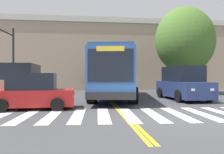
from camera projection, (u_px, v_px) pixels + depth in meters
ground_plane at (182, 119)px, 7.96m from camera, size 120.00×120.00×0.00m
crosswalk at (165, 114)px, 9.00m from camera, size 13.93×4.12×0.01m
lane_line_yellow_inner at (101, 91)px, 22.70m from camera, size 0.12×36.00×0.01m
lane_line_yellow_outer at (102, 91)px, 22.72m from camera, size 0.12×36.00×0.01m
city_bus at (115, 73)px, 15.68m from camera, size 4.16×10.85×3.27m
car_tan_near_lane at (20, 84)px, 13.05m from camera, size 2.38×4.80×2.30m
car_navy_far_lane at (182, 84)px, 14.72m from camera, size 2.27×5.06×2.25m
car_black_behind_bus at (96, 81)px, 24.86m from camera, size 2.64×5.33×2.25m
car_red_cross_street at (33, 93)px, 10.42m from camera, size 3.92×2.07×1.72m
traffic_light_far_corner at (4, 48)px, 15.37m from camera, size 0.47×4.19×5.34m
street_tree_curbside_large at (185, 41)px, 19.84m from camera, size 7.08×6.61×7.86m
building_facade at (103, 56)px, 29.01m from camera, size 38.92×7.85×8.52m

